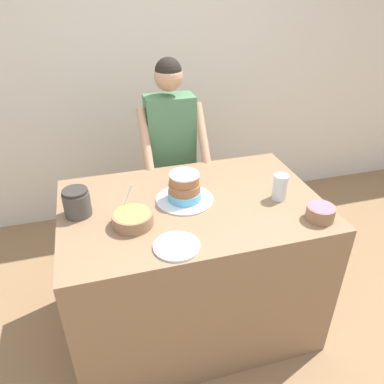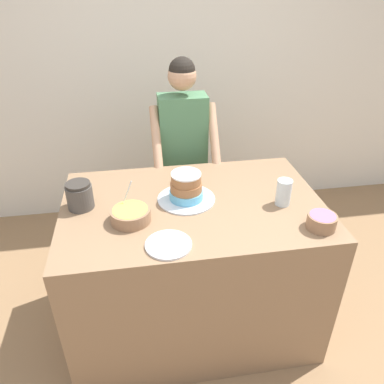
# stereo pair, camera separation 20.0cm
# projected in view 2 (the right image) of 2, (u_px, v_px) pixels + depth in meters

# --- Properties ---
(ground_plane) EXTENTS (14.00, 14.00, 0.00)m
(ground_plane) POSITION_uv_depth(u_px,v_px,m) (206.00, 381.00, 2.18)
(ground_plane) COLOR #93704C
(wall_back) EXTENTS (10.00, 0.05, 2.60)m
(wall_back) POSITION_uv_depth(u_px,v_px,m) (164.00, 72.00, 3.18)
(wall_back) COLOR silver
(wall_back) RESTS_ON ground_plane
(counter) EXTENTS (1.46, 0.95, 0.93)m
(counter) POSITION_uv_depth(u_px,v_px,m) (193.00, 266.00, 2.34)
(counter) COLOR #8C6B4C
(counter) RESTS_ON ground_plane
(person_baker) EXTENTS (0.45, 0.43, 1.58)m
(person_baker) POSITION_uv_depth(u_px,v_px,m) (183.00, 145.00, 2.68)
(person_baker) COLOR #2D2D38
(person_baker) RESTS_ON ground_plane
(cake) EXTENTS (0.33, 0.33, 0.17)m
(cake) POSITION_uv_depth(u_px,v_px,m) (186.00, 189.00, 2.09)
(cake) COLOR silver
(cake) RESTS_ON counter
(frosting_bowl_yellow) EXTENTS (0.21, 0.21, 0.19)m
(frosting_bowl_yellow) POSITION_uv_depth(u_px,v_px,m) (131.00, 214.00, 1.93)
(frosting_bowl_yellow) COLOR #936B4C
(frosting_bowl_yellow) RESTS_ON counter
(frosting_bowl_purple) EXTENTS (0.15, 0.15, 0.08)m
(frosting_bowl_purple) POSITION_uv_depth(u_px,v_px,m) (322.00, 221.00, 1.88)
(frosting_bowl_purple) COLOR #936B4C
(frosting_bowl_purple) RESTS_ON counter
(drinking_glass) EXTENTS (0.08, 0.08, 0.15)m
(drinking_glass) POSITION_uv_depth(u_px,v_px,m) (284.00, 192.00, 2.05)
(drinking_glass) COLOR silver
(drinking_glass) RESTS_ON counter
(ceramic_plate) EXTENTS (0.22, 0.22, 0.01)m
(ceramic_plate) POSITION_uv_depth(u_px,v_px,m) (168.00, 245.00, 1.77)
(ceramic_plate) COLOR silver
(ceramic_plate) RESTS_ON counter
(stoneware_jar) EXTENTS (0.14, 0.14, 0.15)m
(stoneware_jar) POSITION_uv_depth(u_px,v_px,m) (80.00, 196.00, 2.02)
(stoneware_jar) COLOR #4C4742
(stoneware_jar) RESTS_ON counter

